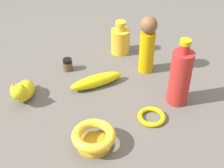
{
  "coord_description": "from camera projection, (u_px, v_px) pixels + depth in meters",
  "views": [
    {
      "loc": [
        -0.64,
        0.57,
        0.69
      ],
      "look_at": [
        0.0,
        0.0,
        0.04
      ],
      "focal_mm": 50.22,
      "sensor_mm": 36.0,
      "label": 1
    }
  ],
  "objects": [
    {
      "name": "nail_polish_jar",
      "position": [
        68.0,
        65.0,
        1.2
      ],
      "size": [
        0.04,
        0.04,
        0.05
      ],
      "color": "brown",
      "rests_on": "ground"
    },
    {
      "name": "cat_figurine",
      "position": [
        23.0,
        91.0,
        1.05
      ],
      "size": [
        0.11,
        0.12,
        0.09
      ],
      "color": "gold",
      "rests_on": "ground"
    },
    {
      "name": "bowl",
      "position": [
        94.0,
        137.0,
        0.88
      ],
      "size": [
        0.13,
        0.13,
        0.06
      ],
      "color": "gold",
      "rests_on": "ground"
    },
    {
      "name": "bangle",
      "position": [
        152.0,
        117.0,
        0.99
      ],
      "size": [
        0.09,
        0.09,
        0.02
      ],
      "primitive_type": "torus",
      "color": "yellow",
      "rests_on": "ground"
    },
    {
      "name": "banana",
      "position": [
        96.0,
        81.0,
        1.12
      ],
      "size": [
        0.1,
        0.2,
        0.05
      ],
      "primitive_type": "ellipsoid",
      "rotation": [
        0.0,
        0.0,
        1.3
      ],
      "color": "yellow",
      "rests_on": "ground"
    },
    {
      "name": "ground",
      "position": [
        112.0,
        93.0,
        1.1
      ],
      "size": [
        2.0,
        2.0,
        0.0
      ],
      "primitive_type": "plane",
      "color": "#5B5651"
    },
    {
      "name": "bottle_tall",
      "position": [
        180.0,
        77.0,
        1.0
      ],
      "size": [
        0.07,
        0.07,
        0.24
      ],
      "color": "#B32723",
      "rests_on": "ground"
    },
    {
      "name": "bottle_short",
      "position": [
        120.0,
        40.0,
        1.29
      ],
      "size": [
        0.08,
        0.08,
        0.14
      ],
      "color": "gold",
      "rests_on": "ground"
    },
    {
      "name": "person_figure_adult",
      "position": [
        147.0,
        44.0,
        1.14
      ],
      "size": [
        0.07,
        0.07,
        0.22
      ],
      "color": "#CF9E07",
      "rests_on": "ground"
    }
  ]
}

